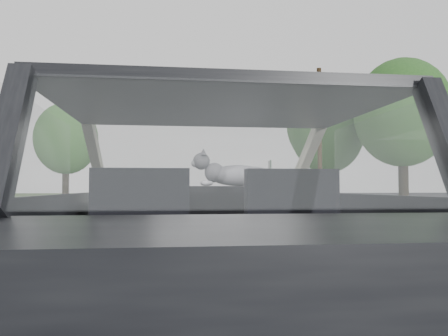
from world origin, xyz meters
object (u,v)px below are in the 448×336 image
object	(u,v)px
highway_sign	(270,182)
utility_pole	(320,136)
subject_car	(210,231)
cat	(238,174)
other_car	(170,192)

from	to	relation	value
highway_sign	utility_pole	xyz separation A→B (m)	(2.07, -3.18, 2.48)
subject_car	cat	distance (m)	0.75
subject_car	cat	size ratio (longest dim) A/B	6.43
other_car	cat	bearing A→B (deg)	-97.61
other_car	highway_sign	world-z (taller)	highway_sign
subject_car	cat	bearing A→B (deg)	65.76
other_car	highway_sign	distance (m)	6.15
other_car	subject_car	bearing A→B (deg)	-98.27
cat	utility_pole	size ratio (longest dim) A/B	0.08
cat	highway_sign	size ratio (longest dim) A/B	0.24
highway_sign	subject_car	bearing A→B (deg)	-99.57
cat	highway_sign	bearing A→B (deg)	77.35
highway_sign	cat	bearing A→B (deg)	-99.29
subject_car	other_car	world-z (taller)	subject_car
utility_pole	cat	bearing A→B (deg)	-111.24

